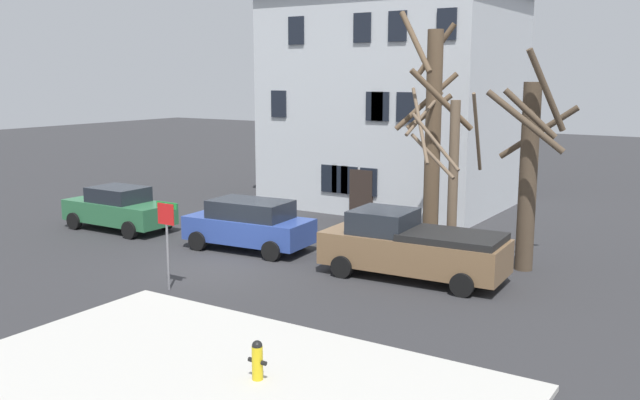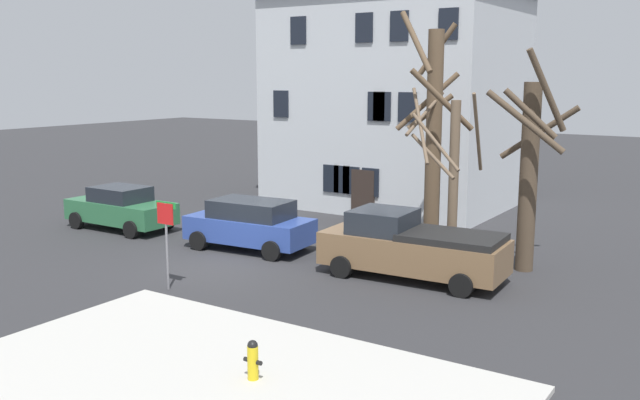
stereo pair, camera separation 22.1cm
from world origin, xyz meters
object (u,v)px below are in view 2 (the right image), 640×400
car_green_sedan (121,208)px  pickup_truck_brown (411,247)px  bicycle_leaning (253,216)px  fire_hydrant (253,359)px  tree_bare_far (530,167)px  building_main (397,85)px  tree_bare_mid (450,170)px  car_blue_wagon (250,224)px  tree_bare_near (433,133)px  street_sign_pole (166,228)px

car_green_sedan → pickup_truck_brown: 12.69m
bicycle_leaning → fire_hydrant: bearing=-51.3°
tree_bare_far → car_green_sedan: 15.77m
tree_bare_far → bicycle_leaning: bearing=176.7°
building_main → pickup_truck_brown: 13.56m
tree_bare_mid → pickup_truck_brown: 3.18m
car_green_sedan → pickup_truck_brown: size_ratio=0.82×
building_main → bicycle_leaning: 9.71m
building_main → pickup_truck_brown: bearing=-60.8°
car_blue_wagon → tree_bare_near: bearing=32.6°
tree_bare_mid → tree_bare_far: tree_bare_far is taller
building_main → tree_bare_mid: building_main is taller
tree_bare_mid → tree_bare_near: bearing=135.7°
tree_bare_mid → pickup_truck_brown: size_ratio=1.00×
tree_bare_far → street_sign_pole: (-7.95, -7.56, -1.48)m
bicycle_leaning → car_blue_wagon: bearing=-52.6°
car_blue_wagon → pickup_truck_brown: (6.29, -0.11, 0.05)m
pickup_truck_brown → street_sign_pole: street_sign_pole is taller
pickup_truck_brown → tree_bare_mid: bearing=86.4°
building_main → street_sign_pole: size_ratio=4.36×
pickup_truck_brown → bicycle_leaning: (-8.79, 3.38, -0.61)m
tree_bare_near → fire_hydrant: 12.57m
building_main → tree_bare_far: building_main is taller
tree_bare_near → car_blue_wagon: (-5.33, -3.41, -3.20)m
car_green_sedan → tree_bare_mid: bearing=11.2°
car_green_sedan → fire_hydrant: car_green_sedan is taller
building_main → pickup_truck_brown: (6.22, -11.11, -4.66)m
pickup_truck_brown → street_sign_pole: (-5.32, -4.83, 0.82)m
tree_bare_mid → car_blue_wagon: 7.17m
tree_bare_mid → building_main: bearing=126.3°
street_sign_pole → tree_bare_near: bearing=62.4°
car_green_sedan → fire_hydrant: 15.72m
street_sign_pole → car_blue_wagon: bearing=101.2°
car_green_sedan → street_sign_pole: (7.37, -4.72, 0.93)m
fire_hydrant → pickup_truck_brown: bearing=94.4°
building_main → tree_bare_mid: bearing=-53.7°
car_green_sedan → car_blue_wagon: car_blue_wagon is taller
pickup_truck_brown → car_green_sedan: bearing=-179.5°
car_green_sedan → car_blue_wagon: bearing=2.0°
street_sign_pole → building_main: bearing=93.3°
tree_bare_far → tree_bare_mid: bearing=-173.3°
tree_bare_near → street_sign_pole: (-4.36, -8.35, -2.33)m
tree_bare_mid → fire_hydrant: tree_bare_mid is taller
tree_bare_far → street_sign_pole: bearing=-136.5°
tree_bare_near → car_blue_wagon: size_ratio=1.78×
street_sign_pole → bicycle_leaning: size_ratio=1.46×
tree_bare_near → car_green_sedan: tree_bare_near is taller
tree_bare_near → tree_bare_mid: bearing=-44.3°
tree_bare_near → pickup_truck_brown: bearing=-74.8°
building_main → car_green_sedan: bearing=-119.9°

